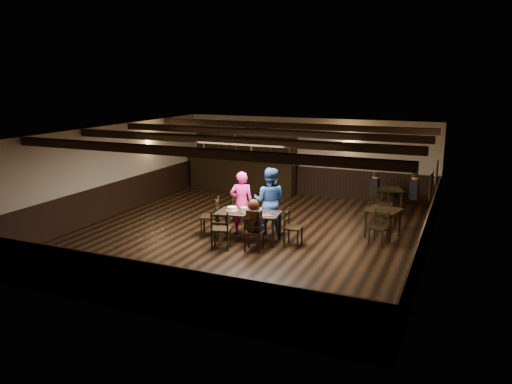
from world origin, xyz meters
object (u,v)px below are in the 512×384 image
at_px(man_blue, 270,201).
at_px(bar_counter, 243,171).
at_px(chair_near_left, 220,227).
at_px(woman_pink, 242,203).
at_px(dining_table, 249,215).
at_px(chair_near_right, 253,230).
at_px(cake, 232,209).

height_order(man_blue, bar_counter, bar_counter).
bearing_deg(chair_near_left, woman_pink, 93.13).
bearing_deg(man_blue, bar_counter, -65.26).
bearing_deg(dining_table, bar_counter, 116.08).
bearing_deg(man_blue, dining_table, 63.36).
distance_m(dining_table, man_blue, 0.83).
xyz_separation_m(chair_near_right, man_blue, (-0.17, 1.46, 0.36)).
xyz_separation_m(woman_pink, man_blue, (0.70, 0.24, 0.06)).
height_order(chair_near_right, cake, chair_near_right).
bearing_deg(chair_near_left, cake, 97.00).
xyz_separation_m(man_blue, cake, (-0.73, -0.75, -0.10)).
xyz_separation_m(man_blue, bar_counter, (-2.84, 4.50, -0.17)).
relative_size(chair_near_left, chair_near_right, 1.06).
xyz_separation_m(woman_pink, cake, (-0.03, -0.51, -0.04)).
bearing_deg(bar_counter, chair_near_left, -70.13).
relative_size(woman_pink, cake, 5.68).
height_order(woman_pink, bar_counter, bar_counter).
distance_m(dining_table, chair_near_left, 0.94).
height_order(woman_pink, cake, woman_pink).
bearing_deg(chair_near_left, chair_near_right, 12.02).
distance_m(man_blue, bar_counter, 5.32).
bearing_deg(dining_table, chair_near_left, -112.50).
relative_size(woman_pink, bar_counter, 0.40).
bearing_deg(chair_near_left, man_blue, 69.04).
bearing_deg(chair_near_right, man_blue, 96.52).
distance_m(cake, bar_counter, 5.66).
height_order(chair_near_right, man_blue, man_blue).
distance_m(woman_pink, cake, 0.51).
relative_size(chair_near_left, cake, 3.28).
distance_m(chair_near_right, man_blue, 1.51).
xyz_separation_m(chair_near_right, woman_pink, (-0.86, 1.22, 0.31)).
height_order(dining_table, chair_near_right, chair_near_right).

